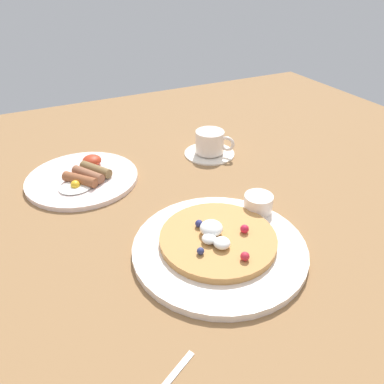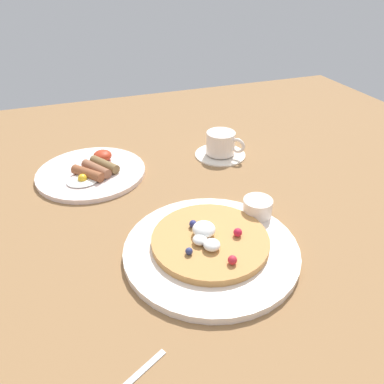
{
  "view_description": "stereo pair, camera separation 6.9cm",
  "coord_description": "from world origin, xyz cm",
  "px_view_note": "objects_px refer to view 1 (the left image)",
  "views": [
    {
      "loc": [
        -21.21,
        -53.66,
        43.32
      ],
      "look_at": [
        5.98,
        1.5,
        4.0
      ],
      "focal_mm": 35.09,
      "sensor_mm": 36.0,
      "label": 1
    },
    {
      "loc": [
        -14.85,
        -56.36,
        43.32
      ],
      "look_at": [
        5.98,
        1.5,
        4.0
      ],
      "focal_mm": 35.09,
      "sensor_mm": 36.0,
      "label": 2
    }
  ],
  "objects_px": {
    "syrup_ramekin": "(258,203)",
    "coffee_saucer": "(209,153)",
    "breakfast_plate": "(82,179)",
    "pancake_plate": "(219,248)",
    "coffee_cup": "(210,141)"
  },
  "relations": [
    {
      "from": "syrup_ramekin",
      "to": "breakfast_plate",
      "type": "xyz_separation_m",
      "value": [
        -0.27,
        0.29,
        -0.03
      ]
    },
    {
      "from": "coffee_saucer",
      "to": "coffee_cup",
      "type": "distance_m",
      "value": 0.03
    },
    {
      "from": "pancake_plate",
      "to": "breakfast_plate",
      "type": "bearing_deg",
      "value": 114.91
    },
    {
      "from": "syrup_ramekin",
      "to": "pancake_plate",
      "type": "bearing_deg",
      "value": -154.16
    },
    {
      "from": "syrup_ramekin",
      "to": "breakfast_plate",
      "type": "bearing_deg",
      "value": 133.95
    },
    {
      "from": "syrup_ramekin",
      "to": "coffee_saucer",
      "type": "bearing_deg",
      "value": 80.87
    },
    {
      "from": "pancake_plate",
      "to": "coffee_cup",
      "type": "relative_size",
      "value": 3.37
    },
    {
      "from": "syrup_ramekin",
      "to": "coffee_saucer",
      "type": "distance_m",
      "value": 0.28
    },
    {
      "from": "breakfast_plate",
      "to": "coffee_saucer",
      "type": "height_order",
      "value": "breakfast_plate"
    },
    {
      "from": "coffee_saucer",
      "to": "coffee_cup",
      "type": "bearing_deg",
      "value": -50.11
    },
    {
      "from": "breakfast_plate",
      "to": "coffee_cup",
      "type": "height_order",
      "value": "coffee_cup"
    },
    {
      "from": "coffee_saucer",
      "to": "coffee_cup",
      "type": "height_order",
      "value": "coffee_cup"
    },
    {
      "from": "breakfast_plate",
      "to": "coffee_saucer",
      "type": "bearing_deg",
      "value": -1.78
    },
    {
      "from": "pancake_plate",
      "to": "breakfast_plate",
      "type": "relative_size",
      "value": 1.21
    },
    {
      "from": "pancake_plate",
      "to": "coffee_cup",
      "type": "xyz_separation_m",
      "value": [
        0.16,
        0.33,
        0.03
      ]
    }
  ]
}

